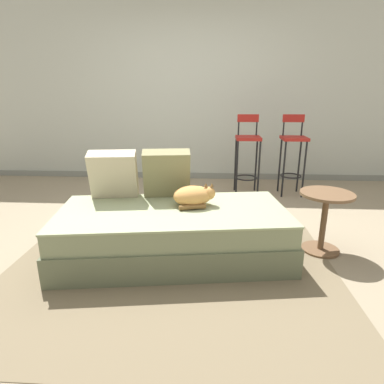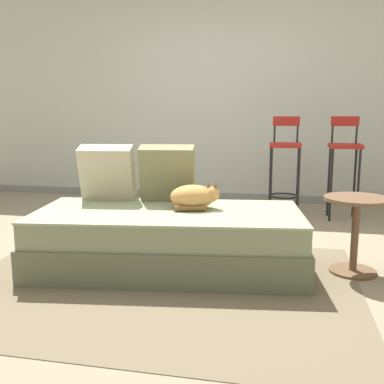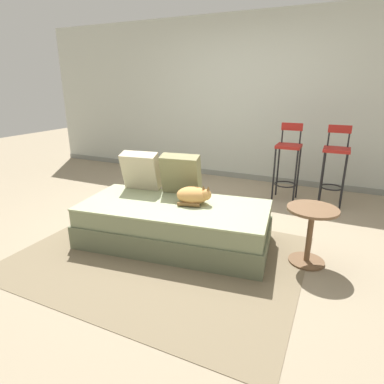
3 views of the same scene
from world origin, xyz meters
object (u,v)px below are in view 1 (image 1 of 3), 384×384
Objects in this scene: bar_stool_by_doorway at (293,149)px; couch at (173,233)px; throw_pillow_middle at (167,173)px; cat at (194,196)px; side_table at (325,214)px; throw_pillow_corner at (114,174)px; bar_stool_near_window at (247,150)px.

couch is at bearing -127.06° from bar_stool_by_doorway.
couch is at bearing -74.75° from throw_pillow_middle.
cat is (0.17, 0.11, 0.29)m from couch.
throw_pillow_corner is at bearing 176.69° from side_table.
throw_pillow_middle is 1.74m from bar_stool_near_window.
throw_pillow_middle is at bearing -120.47° from bar_stool_near_window.
side_table is (1.11, 0.06, -0.16)m from cat.
cat is at bearing -41.75° from throw_pillow_middle.
side_table is at bearing 7.51° from couch.
couch is 0.35m from cat.
side_table is at bearing -6.97° from throw_pillow_middle.
couch is 2.03m from bar_stool_near_window.
couch is at bearing -26.25° from throw_pillow_corner.
bar_stool_by_doorway is 1.98× the size of side_table.
bar_stool_near_window is (0.62, 1.73, 0.10)m from cat.
bar_stool_near_window is at bearing 66.70° from couch.
throw_pillow_corner is 1.17× the size of cat.
throw_pillow_middle is 1.17× the size of cat.
throw_pillow_middle is 2.10m from bar_stool_by_doorway.
throw_pillow_middle is 1.41m from side_table.
side_table reaches higher than couch.
throw_pillow_middle is at bearing 7.51° from throw_pillow_corner.
couch is 1.29m from side_table.
bar_stool_near_window is 1.00× the size of bar_stool_by_doorway.
throw_pillow_middle is at bearing 173.03° from side_table.
couch is 2.33m from bar_stool_by_doorway.
throw_pillow_corner is 1.86m from side_table.
couch is 1.87× the size of bar_stool_near_window.
throw_pillow_corner is at bearing -172.49° from throw_pillow_middle.
bar_stool_by_doorway is at bearing 45.41° from throw_pillow_middle.
bar_stool_by_doorway reaches higher than couch.
couch is 4.48× the size of throw_pillow_middle.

